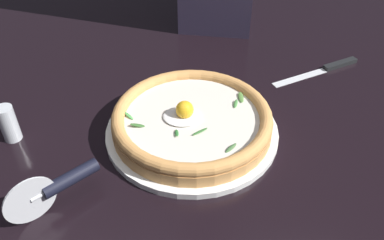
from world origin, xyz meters
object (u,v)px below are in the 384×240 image
at_px(pizza, 192,120).
at_px(pepper_shaker, 8,124).
at_px(pizza_cutter, 58,185).
at_px(table_knife, 328,68).

distance_m(pizza, pepper_shaker, 0.33).
relative_size(pizza_cutter, table_knife, 0.57).
bearing_deg(pepper_shaker, pizza_cutter, 127.96).
xyz_separation_m(table_knife, pepper_shaker, (0.66, 0.21, 0.03)).
relative_size(pizza, table_knife, 1.34).
bearing_deg(pizza, table_knife, -147.43).
bearing_deg(table_knife, pizza, 32.57).
bearing_deg(pizza, pepper_shaker, -0.35).
distance_m(pizza, pizza_cutter, 0.26).
distance_m(pizza_cutter, pepper_shaker, 0.20).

